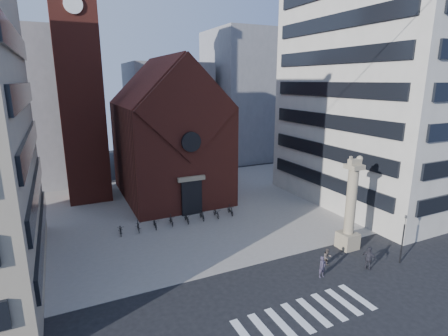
{
  "coord_description": "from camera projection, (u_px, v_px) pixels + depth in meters",
  "views": [
    {
      "loc": [
        -12.88,
        -18.64,
        14.98
      ],
      "look_at": [
        -0.16,
        8.0,
        7.55
      ],
      "focal_mm": 28.0,
      "sensor_mm": 36.0,
      "label": 1
    }
  ],
  "objects": [
    {
      "name": "bg_block_right",
      "position": [
        251.0,
        96.0,
        68.37
      ],
      "size": [
        16.0,
        14.0,
        24.0
      ],
      "primitive_type": "cube",
      "color": "gray",
      "rests_on": "ground"
    },
    {
      "name": "scooter_2",
      "position": [
        155.0,
        224.0,
        36.22
      ],
      "size": [
        0.85,
        1.93,
        0.98
      ],
      "primitive_type": "imported",
      "rotation": [
        0.0,
        0.0,
        -0.11
      ],
      "color": "black",
      "rests_on": "piazza"
    },
    {
      "name": "scooter_7",
      "position": [
        230.0,
        210.0,
        39.86
      ],
      "size": [
        0.7,
        1.86,
        1.09
      ],
      "primitive_type": "imported",
      "rotation": [
        0.0,
        0.0,
        -0.11
      ],
      "color": "black",
      "rests_on": "piazza"
    },
    {
      "name": "building_right",
      "position": [
        391.0,
        72.0,
        41.97
      ],
      "size": [
        18.0,
        22.0,
        32.0
      ],
      "primitive_type": "cube",
      "color": "beige",
      "rests_on": "ground"
    },
    {
      "name": "lion_column",
      "position": [
        350.0,
        212.0,
        31.31
      ],
      "size": [
        1.63,
        1.6,
        8.68
      ],
      "color": "gray",
      "rests_on": "ground"
    },
    {
      "name": "campanile",
      "position": [
        78.0,
        74.0,
        41.83
      ],
      "size": [
        5.5,
        5.5,
        31.2
      ],
      "color": "maroon",
      "rests_on": "ground"
    },
    {
      "name": "pedestrian_0",
      "position": [
        322.0,
        267.0,
        27.18
      ],
      "size": [
        0.66,
        0.46,
        1.73
      ],
      "primitive_type": "imported",
      "rotation": [
        0.0,
        0.0,
        0.08
      ],
      "color": "#342E41",
      "rests_on": "ground"
    },
    {
      "name": "scooter_5",
      "position": [
        202.0,
        215.0,
        38.4
      ],
      "size": [
        0.7,
        1.86,
        1.09
      ],
      "primitive_type": "imported",
      "rotation": [
        0.0,
        0.0,
        -0.11
      ],
      "color": "black",
      "rests_on": "piazza"
    },
    {
      "name": "scooter_1",
      "position": [
        138.0,
        226.0,
        35.48
      ],
      "size": [
        0.7,
        1.86,
        1.09
      ],
      "primitive_type": "imported",
      "rotation": [
        0.0,
        0.0,
        -0.11
      ],
      "color": "black",
      "rests_on": "piazza"
    },
    {
      "name": "pedestrian_2",
      "position": [
        369.0,
        258.0,
        28.24
      ],
      "size": [
        0.89,
        1.25,
        1.97
      ],
      "primitive_type": "imported",
      "rotation": [
        0.0,
        0.0,
        1.97
      ],
      "color": "#2B2932",
      "rests_on": "ground"
    },
    {
      "name": "scooter_0",
      "position": [
        121.0,
        230.0,
        34.76
      ],
      "size": [
        0.85,
        1.93,
        0.98
      ],
      "primitive_type": "imported",
      "rotation": [
        0.0,
        0.0,
        -0.11
      ],
      "color": "black",
      "rests_on": "piazza"
    },
    {
      "name": "bg_block_left",
      "position": [
        0.0,
        109.0,
        49.32
      ],
      "size": [
        16.0,
        14.0,
        22.0
      ],
      "primitive_type": "cube",
      "color": "gray",
      "rests_on": "ground"
    },
    {
      "name": "bg_block_mid",
      "position": [
        168.0,
        113.0,
        65.04
      ],
      "size": [
        14.0,
        12.0,
        18.0
      ],
      "primitive_type": "cube",
      "color": "gray",
      "rests_on": "ground"
    },
    {
      "name": "scooter_6",
      "position": [
        216.0,
        213.0,
        39.14
      ],
      "size": [
        0.85,
        1.93,
        0.98
      ],
      "primitive_type": "imported",
      "rotation": [
        0.0,
        0.0,
        -0.11
      ],
      "color": "black",
      "rests_on": "piazza"
    },
    {
      "name": "church",
      "position": [
        169.0,
        136.0,
        45.31
      ],
      "size": [
        12.0,
        16.65,
        18.0
      ],
      "color": "maroon",
      "rests_on": "ground"
    },
    {
      "name": "scooter_3",
      "position": [
        171.0,
        220.0,
        36.94
      ],
      "size": [
        0.7,
        1.86,
        1.09
      ],
      "primitive_type": "imported",
      "rotation": [
        0.0,
        0.0,
        -0.11
      ],
      "color": "black",
      "rests_on": "piazza"
    },
    {
      "name": "scooter_4",
      "position": [
        187.0,
        218.0,
        37.68
      ],
      "size": [
        0.85,
        1.93,
        0.98
      ],
      "primitive_type": "imported",
      "rotation": [
        0.0,
        0.0,
        -0.11
      ],
      "color": "black",
      "rests_on": "piazza"
    },
    {
      "name": "ground",
      "position": [
        273.0,
        293.0,
        25.35
      ],
      "size": [
        120.0,
        120.0,
        0.0
      ],
      "primitive_type": "plane",
      "color": "black",
      "rests_on": "ground"
    },
    {
      "name": "traffic_light",
      "position": [
        403.0,
        238.0,
        28.93
      ],
      "size": [
        0.13,
        0.16,
        4.3
      ],
      "color": "black",
      "rests_on": "ground"
    },
    {
      "name": "pedestrian_1",
      "position": [
        327.0,
        257.0,
        28.85
      ],
      "size": [
        0.84,
        0.7,
        1.54
      ],
      "primitive_type": "imported",
      "rotation": [
        0.0,
        0.0,
        -0.18
      ],
      "color": "#4E433E",
      "rests_on": "ground"
    },
    {
      "name": "zebra_crossing",
      "position": [
        306.0,
        315.0,
        22.95
      ],
      "size": [
        10.2,
        3.2,
        0.01
      ],
      "primitive_type": null,
      "color": "white",
      "rests_on": "ground"
    },
    {
      "name": "piazza",
      "position": [
        186.0,
        208.0,
        41.97
      ],
      "size": [
        46.0,
        30.0,
        0.05
      ],
      "primitive_type": "cube",
      "color": "gray",
      "rests_on": "ground"
    }
  ]
}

